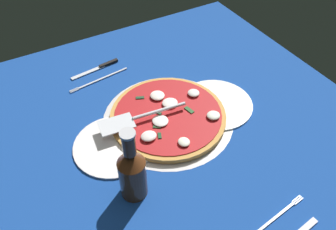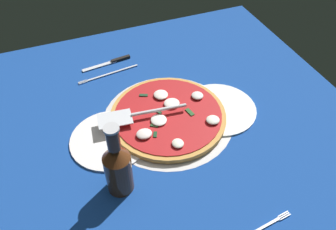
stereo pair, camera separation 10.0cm
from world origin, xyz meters
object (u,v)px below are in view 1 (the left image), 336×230
Objects in this scene: dinner_plate_left at (215,104)px; beer_bottle at (132,172)px; pizza at (168,115)px; pizza_server at (137,118)px; dinner_plate_right at (114,145)px; place_setting_near at (99,74)px.

beer_bottle is at bearing 24.39° from dinner_plate_left.
pizza_server is (9.35, -1.34, 2.45)cm from pizza.
pizza is (15.83, -1.70, 1.28)cm from dinner_plate_left.
dinner_plate_right is 0.65× the size of pizza.
pizza_server is at bearing -8.16° from pizza.
beer_bottle is (35.39, 16.05, 8.07)cm from dinner_plate_left.
dinner_plate_left is at bearing 179.49° from pizza_server.
dinner_plate_left is 0.87× the size of pizza_server.
dinner_plate_left is 25.64cm from pizza_server.
pizza is 27.27cm from beer_bottle.
beer_bottle is at bearing 71.70° from place_setting_near.
place_setting_near is at bearing -101.19° from beer_bottle.
pizza is at bearing 101.26° from place_setting_near.
pizza_server reaches higher than dinner_plate_right.
place_setting_near is 49.66cm from beer_bottle.
pizza is at bearing 178.22° from pizza_server.
dinner_plate_right is 33.02cm from place_setting_near.
place_setting_near is at bearing -82.23° from pizza_server.
beer_bottle reaches higher than pizza.
pizza_server is 1.20× the size of beer_bottle.
dinner_plate_right is 1.02× the size of beer_bottle.
dinner_plate_left is 15.97cm from pizza.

